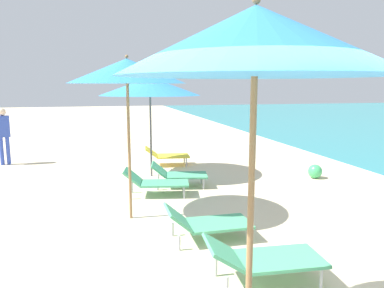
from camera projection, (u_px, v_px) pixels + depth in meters
umbrella_nearest at (255, 42)px, 2.53m from camera, size 2.00×2.00×2.91m
lounger_nearest_shoreside at (263, 258)px, 4.21m from camera, size 1.42×0.70×0.56m
umbrella_second at (127, 71)px, 5.96m from camera, size 1.95×1.95×2.80m
lounger_second_shoreside at (155, 182)px, 7.61m from camera, size 1.43×0.80×0.58m
lounger_second_inland at (207, 222)px, 5.42m from camera, size 1.28×0.62×0.54m
umbrella_farthest at (150, 86)px, 8.98m from camera, size 2.52×2.52×2.58m
lounger_farthest_shoreside at (166, 155)px, 10.51m from camera, size 1.33×0.77×0.56m
lounger_farthest_inland at (178, 174)px, 8.29m from camera, size 1.36×0.83×0.56m
person_walking_near at (3, 131)px, 10.51m from camera, size 0.40×0.30×1.67m
beach_ball at (315, 171)px, 9.08m from camera, size 0.35×0.35×0.35m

